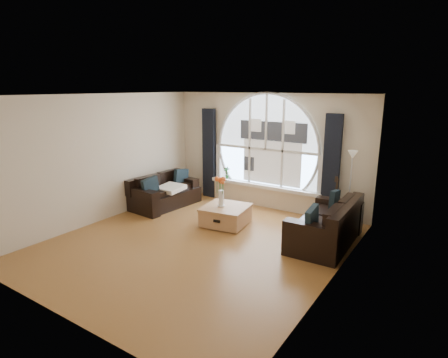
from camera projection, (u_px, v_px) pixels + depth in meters
ground at (197, 243)px, 6.91m from camera, size 5.00×5.50×0.01m
ceiling at (195, 95)px, 6.26m from camera, size 5.00×5.50×0.01m
wall_back at (267, 151)px, 8.81m from camera, size 5.00×0.01×2.70m
wall_front at (53, 217)px, 4.36m from camera, size 5.00×0.01×2.70m
wall_left at (103, 158)px, 7.92m from camera, size 0.01×5.50×2.70m
wall_right at (336, 195)px, 5.25m from camera, size 0.01×5.50×2.70m
attic_slope at (320, 123)px, 5.17m from camera, size 0.92×5.50×0.72m
arched_window at (267, 140)px, 8.72m from camera, size 2.60×0.06×2.15m
window_sill at (264, 186)px, 8.94m from camera, size 2.90×0.22×0.08m
window_frame at (266, 140)px, 8.70m from camera, size 2.76×0.08×2.15m
neighbor_house at (272, 146)px, 8.66m from camera, size 1.70×0.02×1.50m
curtain_left at (209, 154)px, 9.62m from camera, size 0.35×0.12×2.30m
curtain_right at (331, 168)px, 7.91m from camera, size 0.35×0.12×2.30m
sofa_left at (165, 190)px, 8.99m from camera, size 0.99×1.75×0.75m
sofa_right at (326, 223)px, 6.84m from camera, size 0.96×1.86×0.82m
coffee_chest at (226, 214)px, 7.82m from camera, size 1.02×1.02×0.44m
throw_blanket at (171, 188)px, 8.79m from camera, size 0.56×0.56×0.10m
vase_flowers at (221, 188)px, 7.68m from camera, size 0.24×0.24×0.70m
floor_lamp at (350, 189)px, 7.58m from camera, size 0.24×0.24×1.60m
guitar at (336, 200)px, 7.78m from camera, size 0.39×0.28×1.06m
potted_plant at (227, 173)px, 9.46m from camera, size 0.17×0.13×0.31m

